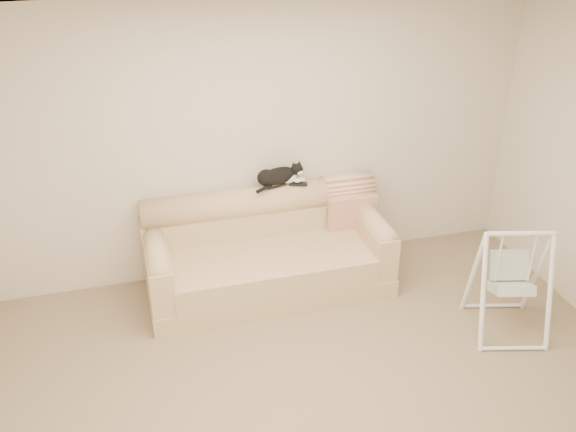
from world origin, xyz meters
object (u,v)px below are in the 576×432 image
object	(u,v)px
remote_b	(298,184)
baby_swing	(511,281)
tuxedo_cat	(279,176)
sofa	(266,252)
remote_a	(276,185)

from	to	relation	value
remote_b	baby_swing	world-z (taller)	baby_swing
tuxedo_cat	remote_b	bearing A→B (deg)	-9.62
sofa	remote_b	size ratio (longest dim) A/B	12.46
sofa	tuxedo_cat	xyz separation A→B (m)	(0.19, 0.24, 0.65)
sofa	tuxedo_cat	world-z (taller)	tuxedo_cat
remote_a	baby_swing	xyz separation A→B (m)	(1.62, -1.40, -0.43)
remote_a	sofa	bearing A→B (deg)	-124.42
remote_b	tuxedo_cat	bearing A→B (deg)	170.38
tuxedo_cat	baby_swing	world-z (taller)	tuxedo_cat
remote_b	baby_swing	distance (m)	2.03
remote_a	baby_swing	world-z (taller)	baby_swing
remote_b	tuxedo_cat	world-z (taller)	tuxedo_cat
remote_a	tuxedo_cat	size ratio (longest dim) A/B	0.37
tuxedo_cat	remote_a	bearing A→B (deg)	-160.96
sofa	tuxedo_cat	size ratio (longest dim) A/B	4.35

